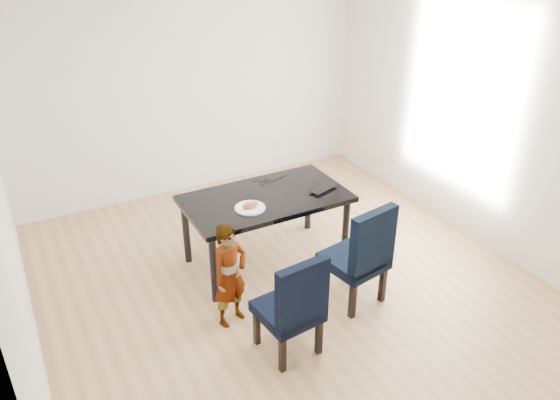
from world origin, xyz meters
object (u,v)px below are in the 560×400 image
laptop (320,187)px  chair_right (354,252)px  chair_left (288,302)px  plate (250,208)px  dining_table (266,229)px  child (230,275)px

laptop → chair_right: bearing=62.4°
chair_left → plate: (0.19, 1.08, 0.29)m
dining_table → chair_right: size_ratio=1.58×
chair_left → chair_right: bearing=13.8°
chair_left → plate: size_ratio=3.27×
chair_right → plate: bearing=120.6°
dining_table → child: size_ratio=1.66×
dining_table → chair_left: 1.31m
chair_right → plate: size_ratio=3.52×
child → laptop: (1.26, 0.59, 0.28)m
child → laptop: child is taller
child → laptop: bearing=6.9°
chair_left → plate: bearing=74.1°
chair_left → chair_right: 0.91m
plate → laptop: size_ratio=0.93×
plate → laptop: laptop is taller
chair_left → child: size_ratio=0.98×
laptop → dining_table: bearing=-28.3°
dining_table → child: child is taller
dining_table → plate: (-0.24, -0.15, 0.38)m
dining_table → chair_right: (0.42, -0.93, 0.13)m
chair_left → laptop: chair_left is taller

